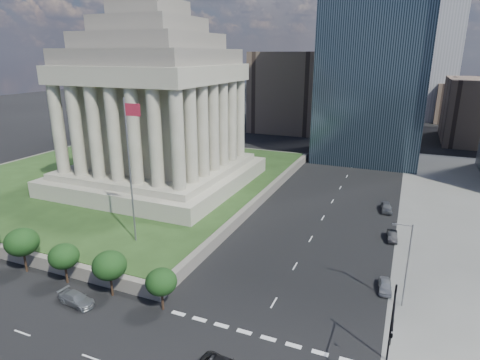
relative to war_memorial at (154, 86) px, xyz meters
The scene contains 15 objects.
ground 65.71m from the war_memorial, 56.82° to the left, with size 500.00×500.00×0.00m, color black.
plaza_terrace 23.35m from the war_memorial, 169.70° to the left, with size 66.00×70.00×1.80m, color #5E5950.
plaza_lawn 22.52m from the war_memorial, 169.70° to the left, with size 64.00×68.00×0.10m, color #213817.
war_memorial is the anchor object (origin of this frame).
flagpole 28.16m from the war_memorial, 63.11° to the right, with size 2.52×0.24×20.00m.
tree_row 38.69m from the war_memorial, 92.53° to the right, with size 53.00×4.00×6.00m, color black, non-canonical shape.
midrise_glass 59.82m from the war_memorial, 52.55° to the left, with size 26.00×26.00×60.00m, color black.
building_filler_ne 105.88m from the war_memorial, 51.17° to the left, with size 20.00×30.00×20.00m, color brown.
building_filler_nw 82.43m from the war_memorial, 87.21° to the left, with size 24.00×30.00×28.00m, color brown.
traffic_signal_ne 60.00m from the war_memorial, 36.42° to the right, with size 0.30×5.74×8.00m.
street_lamp_north 54.92m from the war_memorial, 25.92° to the right, with size 2.13×0.22×10.00m.
suv_grey 44.49m from the war_memorial, 69.99° to the right, with size 4.73×1.92×1.37m, color slate.
parked_sedan_near 54.04m from the war_memorial, 24.23° to the right, with size 3.74×1.50×1.27m, color gray.
parked_sedan_mid 50.31m from the war_memorial, ahead, with size 3.98×1.39×1.31m, color black.
parked_sedan_far 48.92m from the war_memorial, ahead, with size 4.63×1.86×1.58m, color #4E5155.
Camera 1 is at (11.82, -17.90, 27.14)m, focal length 30.00 mm.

